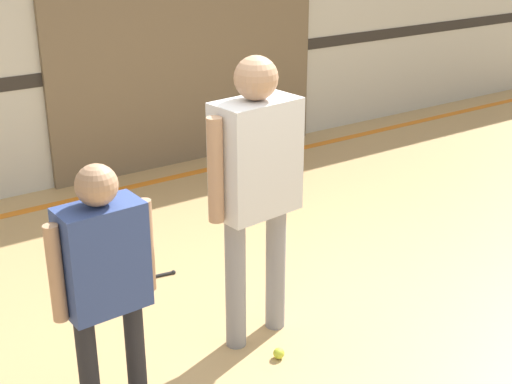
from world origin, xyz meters
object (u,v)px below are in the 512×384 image
person_instructor (256,173)px  person_student_left (104,272)px  racket_spare_on_floor (124,283)px  tennis_ball_near_instructor (279,353)px  tennis_ball_by_spare_racket (144,270)px

person_instructor → person_student_left: 1.08m
person_student_left → racket_spare_on_floor: 1.66m
racket_spare_on_floor → person_student_left: bearing=-107.4°
tennis_ball_near_instructor → person_instructor: bearing=84.0°
tennis_ball_near_instructor → tennis_ball_by_spare_racket: bearing=98.3°
person_instructor → person_student_left: (-1.03, -0.25, -0.20)m
tennis_ball_near_instructor → tennis_ball_by_spare_racket: same height
person_student_left → tennis_ball_by_spare_racket: person_student_left is taller
tennis_ball_by_spare_racket → racket_spare_on_floor: bearing=-161.7°
person_instructor → racket_spare_on_floor: person_instructor is taller
person_instructor → racket_spare_on_floor: 1.53m
person_instructor → tennis_ball_by_spare_racket: person_instructor is taller
racket_spare_on_floor → tennis_ball_near_instructor: (0.38, -1.31, 0.02)m
person_instructor → tennis_ball_near_instructor: person_instructor is taller
person_student_left → tennis_ball_by_spare_racket: bearing=56.4°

